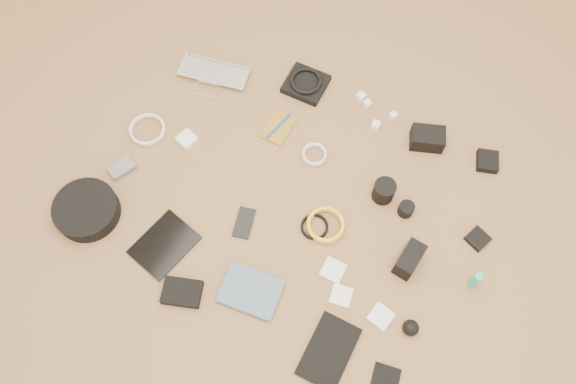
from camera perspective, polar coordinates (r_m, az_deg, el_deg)
The scene contains 32 objects.
laptop at distance 2.30m, azimuth -7.88°, elevation 11.15°, with size 0.28×0.20×0.02m, color silver.
headphone_pouch at distance 2.26m, azimuth 1.82°, elevation 10.90°, with size 0.16×0.15×0.03m, color black.
headphones at distance 2.25m, azimuth 1.84°, elevation 11.23°, with size 0.13×0.13×0.02m, color black.
charger_a at distance 2.23m, azimuth 8.06°, elevation 8.87°, with size 0.03×0.03×0.02m, color white.
charger_b at distance 2.24m, azimuth 7.43°, elevation 9.55°, with size 0.03×0.03×0.03m, color white.
charger_c at distance 2.22m, azimuth 10.62°, elevation 7.62°, with size 0.03×0.03×0.02m, color white.
charger_d at distance 2.18m, azimuth 8.90°, elevation 6.70°, with size 0.03×0.03×0.03m, color white.
dslr_camera at distance 2.17m, azimuth 13.97°, elevation 5.31°, with size 0.12×0.08×0.07m, color black.
lens_pouch at distance 2.21m, azimuth 19.61°, elevation 2.96°, with size 0.08×0.09×0.03m, color black.
notebook_olive at distance 2.17m, azimuth -0.94°, elevation 6.64°, with size 0.09×0.15×0.01m, color olive.
pen_blue at distance 2.16m, azimuth -0.95°, elevation 6.76°, with size 0.01×0.01×0.14m, color #133AA1.
cable_white_a at distance 2.11m, azimuth 2.69°, elevation 3.76°, with size 0.09×0.09×0.01m, color silver.
lens_a at distance 2.03m, azimuth 9.71°, elevation 0.10°, with size 0.08×0.08×0.08m, color black.
lens_b at distance 2.03m, azimuth 11.91°, elevation -1.72°, with size 0.06×0.06×0.05m, color black.
card_reader at distance 2.07m, azimuth 18.72°, elevation -4.53°, with size 0.07×0.07×0.02m, color black.
power_brick at distance 2.16m, azimuth -10.23°, elevation 5.28°, with size 0.06×0.06×0.03m, color white.
cable_white_b at distance 2.22m, azimuth -14.07°, elevation 6.10°, with size 0.14×0.14×0.01m, color silver.
cable_black at distance 1.99m, azimuth 2.71°, elevation -3.59°, with size 0.10×0.10×0.01m, color black.
cable_yellow at distance 1.99m, azimuth 3.82°, elevation -3.45°, with size 0.14×0.14×0.02m, color yellow.
flash at distance 1.95m, azimuth 12.21°, elevation -6.71°, with size 0.06×0.12×0.09m, color black.
lens_cleaner at distance 1.98m, azimuth 18.47°, elevation -8.54°, with size 0.03×0.03×0.09m, color #1AAB98.
battery_charger at distance 2.16m, azimuth -16.53°, elevation 2.34°, with size 0.06×0.09×0.03m, color #5F5E63.
tablet at distance 2.01m, azimuth -12.45°, elevation -5.26°, with size 0.16×0.21×0.01m, color black.
phone at distance 2.00m, azimuth -4.47°, elevation -3.14°, with size 0.06×0.11×0.01m, color black.
filter_case_left at distance 1.94m, azimuth 4.61°, elevation -7.91°, with size 0.07×0.07×0.01m, color silver.
filter_case_mid at distance 1.92m, azimuth 5.42°, elevation -10.44°, with size 0.07×0.07×0.01m, color silver.
filter_case_right at distance 1.92m, azimuth 9.41°, elevation -12.37°, with size 0.07×0.07×0.01m, color silver.
air_blower at distance 1.91m, azimuth 12.36°, elevation -13.32°, with size 0.05×0.05×0.05m, color black.
headphone_case at distance 2.10m, azimuth -19.78°, elevation -1.73°, with size 0.23×0.23×0.06m, color black.
drive_case at distance 1.93m, azimuth -10.71°, elevation -9.98°, with size 0.13×0.09×0.03m, color black.
paperback at distance 1.90m, azimuth -4.68°, elevation -12.05°, with size 0.15×0.20×0.02m, color #465F77.
notebook_black_a at distance 1.87m, azimuth 4.17°, elevation -15.85°, with size 0.14×0.22×0.02m, color black.
Camera 1 is at (0.41, -0.70, 1.86)m, focal length 35.00 mm.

